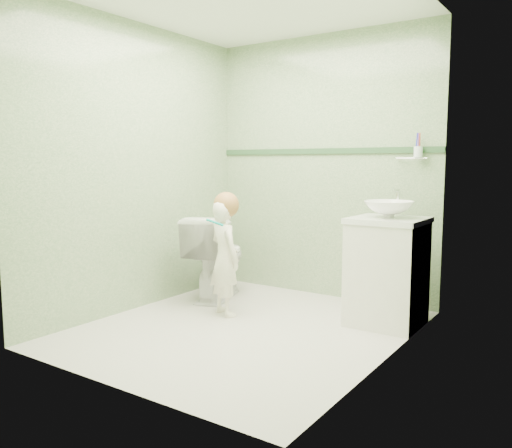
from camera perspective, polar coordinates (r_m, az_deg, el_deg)
The scene contains 12 objects.
ground at distance 4.00m, azimuth -1.23°, elevation -11.39°, with size 2.50×2.50×0.00m, color beige.
room_shell at distance 3.80m, azimuth -1.27°, elevation 6.08°, with size 2.50×2.54×2.40m.
trim_stripe at distance 4.86m, azimuth 7.27°, elevation 7.94°, with size 2.20×0.02×0.05m, color #2D502F.
vanity at distance 4.12m, azimuth 14.16°, elevation -5.28°, with size 0.52×0.50×0.80m, color white.
counter at distance 4.06m, azimuth 14.33°, elevation 0.40°, with size 0.54×0.52×0.04m, color white.
basin at distance 4.05m, azimuth 14.36°, elevation 1.58°, with size 0.37×0.37×0.13m, color white.
faucet at distance 4.22m, azimuth 15.24°, elevation 2.84°, with size 0.03×0.13×0.18m.
cup_holder at distance 4.48m, azimuth 17.28°, elevation 7.58°, with size 0.26×0.07×0.21m.
toilet at distance 4.80m, azimuth -4.36°, elevation -3.58°, with size 0.43×0.76×0.77m, color white.
toddler at distance 4.25m, azimuth -3.45°, elevation -3.76°, with size 0.34×0.23×0.94m, color silver.
hair_cap at distance 4.21m, azimuth -3.28°, elevation 2.12°, with size 0.21×0.21×0.21m, color #9D6B37.
teal_toothbrush at distance 4.08m, azimuth -4.52°, elevation 0.25°, with size 0.12×0.14×0.08m.
Camera 1 is at (2.20, -3.10, 1.24)m, focal length 36.47 mm.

